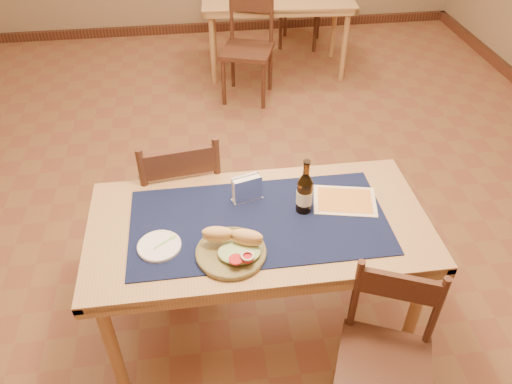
{
  "coord_description": "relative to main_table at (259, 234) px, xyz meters",
  "views": [
    {
      "loc": [
        -0.25,
        -2.5,
        2.35
      ],
      "look_at": [
        0.0,
        -0.7,
        0.85
      ],
      "focal_mm": 35.0,
      "sensor_mm": 36.0,
      "label": 1
    }
  ],
  "objects": [
    {
      "name": "side_plate",
      "position": [
        -0.46,
        -0.11,
        0.1
      ],
      "size": [
        0.19,
        0.19,
        0.02
      ],
      "color": "white",
      "rests_on": "placemat"
    },
    {
      "name": "chair_main_far",
      "position": [
        -0.38,
        0.54,
        -0.17
      ],
      "size": [
        0.5,
        0.5,
        0.97
      ],
      "color": "#4D291B",
      "rests_on": "ground"
    },
    {
      "name": "baseboard",
      "position": [
        0.0,
        0.8,
        -0.62
      ],
      "size": [
        6.0,
        7.0,
        0.1
      ],
      "color": "#4D291B",
      "rests_on": "ground"
    },
    {
      "name": "room",
      "position": [
        0.0,
        0.8,
        0.73
      ],
      "size": [
        6.04,
        7.04,
        2.84
      ],
      "color": "brown",
      "rests_on": "ground"
    },
    {
      "name": "sandwich_plate",
      "position": [
        -0.14,
        -0.19,
        0.12
      ],
      "size": [
        0.31,
        0.31,
        0.12
      ],
      "color": "olive",
      "rests_on": "placemat"
    },
    {
      "name": "placemat",
      "position": [
        0.0,
        0.0,
        0.09
      ],
      "size": [
        1.2,
        0.6,
        0.01
      ],
      "primitive_type": "cube",
      "color": "#10173E",
      "rests_on": "main_table"
    },
    {
      "name": "beer_bottle",
      "position": [
        0.22,
        0.05,
        0.19
      ],
      "size": [
        0.08,
        0.08,
        0.29
      ],
      "color": "#462A0C",
      "rests_on": "placemat"
    },
    {
      "name": "napkin_holder",
      "position": [
        -0.04,
        0.17,
        0.15
      ],
      "size": [
        0.16,
        0.09,
        0.13
      ],
      "color": "white",
      "rests_on": "placemat"
    },
    {
      "name": "menu_card",
      "position": [
        0.44,
        0.09,
        0.09
      ],
      "size": [
        0.34,
        0.28,
        0.01
      ],
      "color": "beige",
      "rests_on": "placemat"
    },
    {
      "name": "chair_main_near",
      "position": [
        0.47,
        -0.59,
        -0.23
      ],
      "size": [
        0.51,
        0.51,
        0.85
      ],
      "color": "#4D291B",
      "rests_on": "ground"
    },
    {
      "name": "chair_back_far",
      "position": [
        0.99,
        3.72,
        -0.16
      ],
      "size": [
        0.57,
        0.57,
        0.97
      ],
      "color": "#4D291B",
      "rests_on": "ground"
    },
    {
      "name": "main_table",
      "position": [
        0.0,
        0.0,
        0.0
      ],
      "size": [
        1.6,
        0.8,
        0.75
      ],
      "color": "#AA8350",
      "rests_on": "ground"
    },
    {
      "name": "fork",
      "position": [
        -0.43,
        -0.09,
        0.1
      ],
      "size": [
        0.1,
        0.08,
        0.0
      ],
      "color": "#82C16A",
      "rests_on": "side_plate"
    },
    {
      "name": "back_table",
      "position": [
        0.62,
        3.14,
        0.0
      ],
      "size": [
        1.5,
        0.83,
        0.75
      ],
      "color": "#AA8350",
      "rests_on": "ground"
    },
    {
      "name": "chair_back_near",
      "position": [
        0.27,
        2.62,
        -0.18
      ],
      "size": [
        0.55,
        0.55,
        0.94
      ],
      "color": "#4D291B",
      "rests_on": "ground"
    }
  ]
}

